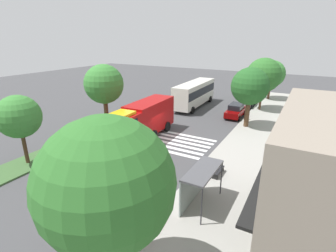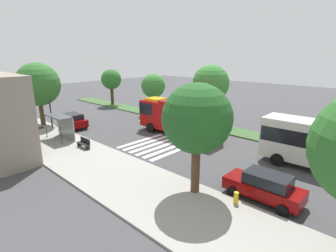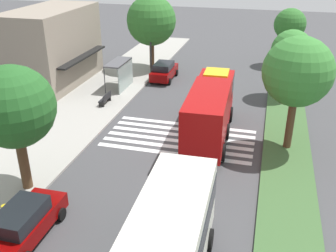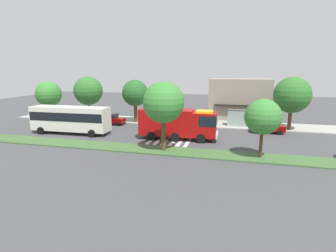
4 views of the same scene
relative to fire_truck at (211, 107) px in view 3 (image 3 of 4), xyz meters
The scene contains 17 objects.
ground_plane 3.09m from the fire_truck, 123.25° to the left, with size 120.00×120.00×0.00m, color #424244.
sidewalk 10.71m from the fire_truck, 96.77° to the left, with size 60.00×5.85×0.14m, color #9E9B93.
median_strip 5.75m from the fire_truck, 103.32° to the right, with size 60.00×3.00×0.14m, color #3D6033.
crosswalk 3.00m from the fire_truck, 118.16° to the left, with size 4.95×10.12×0.01m.
fire_truck is the anchor object (origin of this frame).
parked_car_mid 14.12m from the fire_truck, 153.33° to the left, with size 4.58×2.05×1.75m.
parked_car_east 12.70m from the fire_truck, 29.97° to the left, with size 4.35×2.04×1.72m.
bus_stop_shelter 11.74m from the fire_truck, 51.87° to the left, with size 3.50×1.40×2.46m.
bench_near_shelter 9.87m from the fire_truck, 70.55° to the left, with size 1.60×0.50×0.90m.
street_lamp 14.96m from the fire_truck, 33.05° to the left, with size 0.36×0.36×5.88m.
storefront_building 17.53m from the fire_truck, 65.56° to the left, with size 10.21×5.90×6.99m.
sidewalk_tree_center 12.74m from the fire_truck, 136.83° to the left, with size 4.20×4.20×6.82m.
sidewalk_tree_far_east 16.75m from the fire_truck, 31.09° to the left, with size 5.03×5.03×7.44m.
median_tree_far_west 6.10m from the fire_truck, 97.01° to the right, with size 4.27×4.27×7.22m.
median_tree_west 10.66m from the fire_truck, 29.99° to the right, with size 3.41×3.41×5.71m.
median_tree_center 20.06m from the fire_truck, 15.22° to the right, with size 3.34×3.34×5.96m.
fire_hydrant 14.25m from the fire_truck, 145.52° to the left, with size 0.28×0.28×0.70m, color gold.
Camera 3 is at (-23.00, -5.34, 12.20)m, focal length 41.42 mm.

